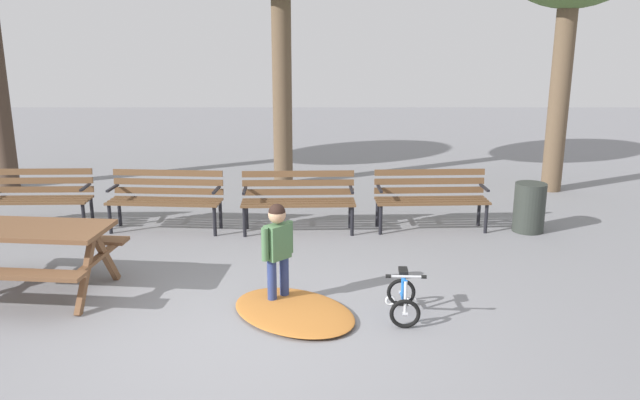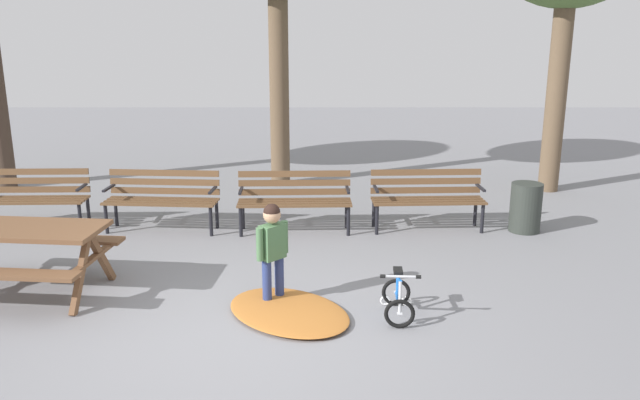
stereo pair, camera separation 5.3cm
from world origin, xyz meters
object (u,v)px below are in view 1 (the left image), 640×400
object	(u,v)px
child_standing	(276,245)
park_bench_far_left	(34,194)
park_bench_left	(165,195)
kids_bicycle	(402,298)
picnic_table	(23,242)
park_bench_right	(297,196)
park_bench_far_right	(429,194)
trash_bin	(528,207)

from	to	relation	value
child_standing	park_bench_far_left	bearing A→B (deg)	144.25
park_bench_left	kids_bicycle	world-z (taller)	park_bench_left
park_bench_far_left	child_standing	xyz separation A→B (m)	(3.67, -2.64, 0.13)
picnic_table	park_bench_left	xyz separation A→B (m)	(0.98, 2.32, -0.08)
park_bench_left	park_bench_right	size ratio (longest dim) A/B	1.01
park_bench_far_right	trash_bin	world-z (taller)	park_bench_far_right
picnic_table	trash_bin	xyz separation A→B (m)	(6.16, 2.23, -0.24)
park_bench_left	child_standing	size ratio (longest dim) A/B	1.50
picnic_table	park_bench_far_left	xyz separation A→B (m)	(-0.93, 2.40, -0.08)
park_bench_left	park_bench_far_right	world-z (taller)	same
park_bench_left	park_bench_far_left	bearing A→B (deg)	177.48
picnic_table	child_standing	size ratio (longest dim) A/B	1.77
picnic_table	park_bench_far_right	bearing A→B (deg)	26.35
park_bench_left	kids_bicycle	bearing A→B (deg)	-43.64
park_bench_right	trash_bin	size ratio (longest dim) A/B	2.30
park_bench_right	kids_bicycle	xyz separation A→B (m)	(1.14, -2.83, -0.31)
park_bench_left	child_standing	xyz separation A→B (m)	(1.76, -2.56, 0.13)
park_bench_far_left	park_bench_far_right	distance (m)	5.70
trash_bin	park_bench_left	bearing A→B (deg)	179.08
park_bench_right	kids_bicycle	bearing A→B (deg)	-68.02
trash_bin	park_bench_far_left	bearing A→B (deg)	178.65
child_standing	kids_bicycle	bearing A→B (deg)	-14.78
park_bench_right	park_bench_far_right	bearing A→B (deg)	3.17
park_bench_right	trash_bin	distance (m)	3.29
park_bench_far_right	kids_bicycle	size ratio (longest dim) A/B	2.82
park_bench_left	child_standing	distance (m)	3.11
picnic_table	park_bench_far_right	xyz separation A→B (m)	(4.77, 2.36, -0.08)
park_bench_far_left	trash_bin	world-z (taller)	park_bench_far_left
picnic_table	kids_bicycle	world-z (taller)	picnic_table
park_bench_left	park_bench_right	distance (m)	1.89
child_standing	trash_bin	distance (m)	4.23
trash_bin	park_bench_far_right	bearing A→B (deg)	174.69
park_bench_right	trash_bin	xyz separation A→B (m)	(3.29, -0.02, -0.16)
picnic_table	park_bench_far_left	distance (m)	2.57
park_bench_far_left	park_bench_right	bearing A→B (deg)	-2.16
park_bench_left	picnic_table	bearing A→B (deg)	-112.97
park_bench_far_right	child_standing	xyz separation A→B (m)	(-2.03, -2.60, 0.13)
park_bench_far_left	trash_bin	distance (m)	7.09
park_bench_right	kids_bicycle	world-z (taller)	park_bench_right
park_bench_far_right	child_standing	bearing A→B (deg)	-127.96
trash_bin	picnic_table	bearing A→B (deg)	-160.07
park_bench_far_left	picnic_table	bearing A→B (deg)	-68.88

